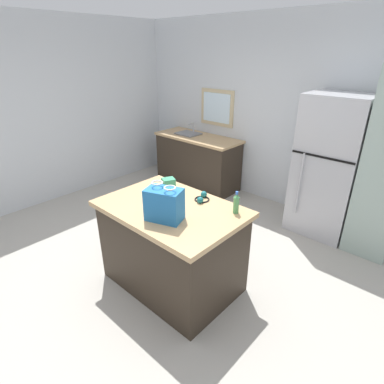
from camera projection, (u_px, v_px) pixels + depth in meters
The scene contains 10 objects.
ground at pixel (169, 275), 3.43m from camera, with size 6.87×6.87×0.00m, color #ADA89E.
back_wall at pixel (289, 116), 4.53m from camera, with size 5.72×0.13×2.77m.
left_wall at pixel (32, 115), 4.60m from camera, with size 0.10×4.99×2.77m.
kitchen_island at pixel (172, 246), 3.14m from camera, with size 1.37×0.94×0.91m.
refrigerator at pixel (329, 167), 3.95m from camera, with size 0.75×0.70×1.81m.
sink_counter at pixel (197, 160), 5.55m from camera, with size 1.55×0.63×1.08m.
shopping_bag at pixel (164, 204), 2.67m from camera, with size 0.36×0.29×0.33m.
small_box at pixel (169, 184), 3.31m from camera, with size 0.11×0.13×0.12m, color #388E66.
bottle at pixel (236, 203), 2.80m from camera, with size 0.05×0.05×0.21m.
ear_defenders at pixel (202, 198), 3.07m from camera, with size 0.20×0.20×0.06m.
Camera 1 is at (2.03, -1.84, 2.28)m, focal length 29.05 mm.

